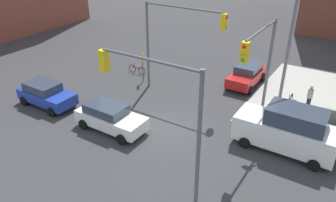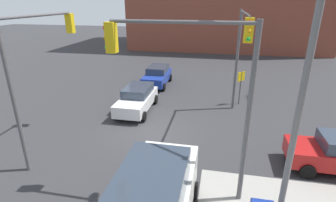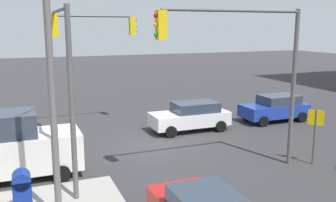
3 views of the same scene
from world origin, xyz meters
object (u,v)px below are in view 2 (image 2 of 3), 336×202
traffic_signal_nw_corner (241,46)px  bicycle_at_crosswalk (252,94)px  street_lamp_corner (290,86)px  sedan_white (137,99)px  traffic_signal_ne_corner (193,78)px  coupe_blue (157,76)px  traffic_signal_se_corner (40,57)px  van_white_delivery (154,202)px

traffic_signal_nw_corner → bicycle_at_crosswalk: traffic_signal_nw_corner is taller
street_lamp_corner → bicycle_at_crosswalk: bearing=177.4°
street_lamp_corner → sedan_white: 11.41m
traffic_signal_ne_corner → traffic_signal_nw_corner: bearing=164.0°
coupe_blue → traffic_signal_nw_corner: bearing=44.1°
traffic_signal_se_corner → van_white_delivery: (4.17, 6.30, -3.33)m
coupe_blue → sedan_white: same height
street_lamp_corner → van_white_delivery: street_lamp_corner is taller
traffic_signal_nw_corner → bicycle_at_crosswalk: bearing=162.3°
traffic_signal_nw_corner → sedan_white: (-0.75, -6.33, -3.83)m
traffic_signal_nw_corner → traffic_signal_ne_corner: 6.86m
street_lamp_corner → sedan_white: size_ratio=1.80×
coupe_blue → van_white_delivery: 15.83m
van_white_delivery → sedan_white: bearing=-159.2°
traffic_signal_nw_corner → street_lamp_corner: size_ratio=0.81×
coupe_blue → van_white_delivery: van_white_delivery is taller
traffic_signal_se_corner → coupe_blue: (-11.22, 2.64, -3.77)m
traffic_signal_ne_corner → van_white_delivery: 4.08m
traffic_signal_se_corner → coupe_blue: 12.13m
traffic_signal_se_corner → street_lamp_corner: bearing=76.0°
van_white_delivery → traffic_signal_nw_corner: bearing=163.0°
traffic_signal_se_corner → van_white_delivery: bearing=56.5°
traffic_signal_se_corner → sedan_white: bearing=153.7°
traffic_signal_ne_corner → coupe_blue: bearing=-161.3°
traffic_signal_ne_corner → van_white_delivery: traffic_signal_ne_corner is taller
traffic_signal_ne_corner → street_lamp_corner: 2.91m
traffic_signal_se_corner → van_white_delivery: 8.26m
coupe_blue → van_white_delivery: size_ratio=0.78×
traffic_signal_se_corner → bicycle_at_crosswalk: 14.70m
traffic_signal_se_corner → sedan_white: (-5.40, 2.67, -3.77)m
sedan_white → traffic_signal_se_corner: bearing=-26.3°
traffic_signal_se_corner → traffic_signal_ne_corner: same height
van_white_delivery → bicycle_at_crosswalk: (-13.53, 4.20, -0.93)m
traffic_signal_ne_corner → bicycle_at_crosswalk: (-11.30, 3.39, -4.26)m
street_lamp_corner → bicycle_at_crosswalk: street_lamp_corner is taller
traffic_signal_ne_corner → sedan_white: bearing=-148.8°
traffic_signal_se_corner → street_lamp_corner: size_ratio=0.81×
traffic_signal_nw_corner → bicycle_at_crosswalk: 6.57m
traffic_signal_ne_corner → bicycle_at_crosswalk: bearing=163.3°
traffic_signal_nw_corner → street_lamp_corner: bearing=7.8°
traffic_signal_ne_corner → coupe_blue: traffic_signal_ne_corner is taller
traffic_signal_nw_corner → coupe_blue: (-6.57, -6.36, -3.83)m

